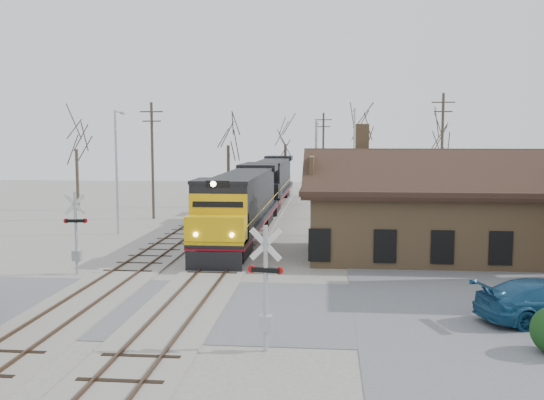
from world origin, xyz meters
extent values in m
plane|color=#A9A499|center=(0.00, 0.00, 0.00)|extent=(140.00, 140.00, 0.00)
cube|color=#5B5B60|center=(0.00, 0.00, 0.01)|extent=(60.00, 9.00, 0.03)
cube|color=#A9A499|center=(0.00, 15.00, 0.06)|extent=(3.40, 90.00, 0.12)
cube|color=#473323|center=(-0.72, 15.00, 0.17)|extent=(0.08, 90.00, 0.14)
cube|color=#473323|center=(0.72, 15.00, 0.17)|extent=(0.08, 90.00, 0.14)
cube|color=#A9A499|center=(-4.50, 15.00, 0.06)|extent=(3.40, 90.00, 0.12)
cube|color=#473323|center=(-5.22, 15.00, 0.17)|extent=(0.08, 90.00, 0.14)
cube|color=#473323|center=(-3.78, 15.00, 0.17)|extent=(0.08, 90.00, 0.14)
cube|color=#92704B|center=(12.00, 12.00, 2.00)|extent=(14.00, 8.00, 4.00)
cube|color=black|center=(12.00, 12.00, 4.10)|extent=(15.20, 9.20, 0.30)
cube|color=black|center=(12.00, 9.70, 5.10)|extent=(15.00, 4.71, 2.66)
cube|color=black|center=(12.00, 14.30, 5.10)|extent=(15.00, 4.71, 2.66)
cube|color=#92704B|center=(8.00, 13.50, 6.80)|extent=(0.80, 0.80, 2.20)
cube|color=black|center=(0.00, 10.28, 0.59)|extent=(2.66, 4.26, 1.06)
cube|color=black|center=(0.00, 24.12, 0.59)|extent=(2.66, 4.26, 1.06)
cube|color=black|center=(0.00, 17.20, 1.44)|extent=(3.19, 21.30, 0.37)
cube|color=maroon|center=(0.00, 17.20, 1.20)|extent=(3.21, 21.30, 0.13)
cube|color=black|center=(0.00, 18.53, 3.09)|extent=(2.77, 15.44, 2.98)
cube|color=black|center=(0.00, 9.32, 3.09)|extent=(3.19, 2.98, 2.98)
cube|color=#E7B00C|center=(0.00, 7.51, 2.18)|extent=(3.19, 1.92, 1.49)
cube|color=black|center=(0.00, 6.45, 0.59)|extent=(2.98, 0.25, 1.06)
cylinder|color=#FFF2CC|center=(0.00, 6.53, 4.69)|extent=(0.30, 0.10, 0.30)
cube|color=black|center=(0.00, 32.07, 0.59)|extent=(2.66, 4.26, 1.06)
cube|color=black|center=(0.00, 45.91, 0.59)|extent=(2.66, 4.26, 1.06)
cube|color=black|center=(0.00, 38.99, 1.44)|extent=(3.19, 21.30, 0.37)
cube|color=maroon|center=(0.00, 38.99, 1.20)|extent=(3.21, 21.30, 0.13)
cube|color=black|center=(0.00, 40.32, 3.09)|extent=(2.77, 15.44, 2.98)
cube|color=black|center=(0.00, 31.11, 3.09)|extent=(3.19, 2.98, 2.98)
cube|color=black|center=(0.00, 29.30, 2.18)|extent=(3.19, 1.92, 1.49)
cube|color=black|center=(0.00, 28.24, 0.59)|extent=(2.98, 0.25, 1.06)
cylinder|color=#A5A8AD|center=(3.91, -4.85, 2.12)|extent=(0.15, 0.15, 4.25)
cube|color=silver|center=(3.91, -4.85, 3.61)|extent=(1.10, 0.22, 1.11)
cube|color=silver|center=(3.91, -4.85, 3.61)|extent=(1.10, 0.22, 1.11)
cube|color=black|center=(3.91, -4.85, 2.76)|extent=(0.97, 0.30, 0.16)
cylinder|color=#B20C0C|center=(3.44, -4.77, 2.76)|extent=(0.26, 0.12, 0.25)
cylinder|color=#B20C0C|center=(4.39, -4.92, 2.76)|extent=(0.26, 0.12, 0.25)
cube|color=#A5A8AD|center=(3.91, -4.85, 0.96)|extent=(0.42, 0.32, 0.53)
cylinder|color=#A5A8AD|center=(-7.04, 5.53, 2.15)|extent=(0.15, 0.15, 4.31)
cube|color=silver|center=(-7.04, 5.53, 3.66)|extent=(1.12, 0.18, 1.13)
cube|color=silver|center=(-7.04, 5.53, 3.66)|extent=(1.12, 0.18, 1.13)
cube|color=black|center=(-7.04, 5.53, 2.80)|extent=(0.98, 0.27, 0.16)
cylinder|color=#B20C0C|center=(-6.56, 5.60, 2.80)|extent=(0.27, 0.11, 0.26)
cylinder|color=#B20C0C|center=(-7.52, 5.47, 2.80)|extent=(0.27, 0.11, 0.26)
cube|color=#A5A8AD|center=(-7.04, 5.53, 0.97)|extent=(0.43, 0.32, 0.54)
cylinder|color=#A5A8AD|center=(-9.40, 18.36, 4.51)|extent=(0.18, 0.18, 9.03)
cylinder|color=#A5A8AD|center=(-9.40, 19.26, 8.93)|extent=(0.12, 1.80, 0.12)
cube|color=#A5A8AD|center=(-9.40, 20.06, 8.83)|extent=(0.25, 0.50, 0.12)
cylinder|color=#A5A8AD|center=(5.06, 19.12, 4.12)|extent=(0.18, 0.18, 8.24)
cylinder|color=#A5A8AD|center=(5.06, 20.02, 8.14)|extent=(0.12, 1.80, 0.12)
cube|color=#A5A8AD|center=(5.06, 20.82, 8.04)|extent=(0.25, 0.50, 0.12)
cylinder|color=#A5A8AD|center=(8.45, 35.86, 4.94)|extent=(0.18, 0.18, 9.89)
cylinder|color=#A5A8AD|center=(8.45, 36.76, 9.79)|extent=(0.12, 1.80, 0.12)
cube|color=#A5A8AD|center=(8.45, 37.56, 9.69)|extent=(0.25, 0.50, 0.12)
cylinder|color=#382D23|center=(-9.17, 26.68, 5.02)|extent=(0.24, 0.24, 10.03)
cube|color=#382D23|center=(-9.17, 26.68, 9.23)|extent=(2.00, 0.10, 0.10)
cube|color=#382D23|center=(-9.17, 26.68, 8.43)|extent=(1.60, 0.10, 0.10)
cylinder|color=#382D23|center=(5.32, 47.07, 4.93)|extent=(0.24, 0.24, 9.85)
cube|color=#382D23|center=(5.32, 47.07, 9.05)|extent=(2.00, 0.10, 0.10)
cube|color=#382D23|center=(5.32, 47.07, 8.25)|extent=(1.60, 0.10, 0.10)
cylinder|color=#382D23|center=(15.83, 29.95, 5.44)|extent=(0.24, 0.24, 10.88)
cube|color=#382D23|center=(15.83, 29.95, 10.08)|extent=(2.00, 0.10, 0.10)
cube|color=#382D23|center=(15.83, 29.95, 9.28)|extent=(1.60, 0.10, 0.10)
cylinder|color=#382D23|center=(-18.29, 32.17, 2.95)|extent=(0.32, 0.32, 5.91)
cylinder|color=#382D23|center=(-4.11, 35.98, 3.12)|extent=(0.32, 0.32, 6.24)
cylinder|color=#382D23|center=(0.76, 48.52, 3.12)|extent=(0.32, 0.32, 6.23)
cylinder|color=#382D23|center=(9.24, 39.41, 3.49)|extent=(0.32, 0.32, 6.98)
cylinder|color=#382D23|center=(17.79, 40.50, 3.00)|extent=(0.32, 0.32, 6.00)
camera|label=1|loc=(5.95, -24.34, 7.15)|focal=40.00mm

